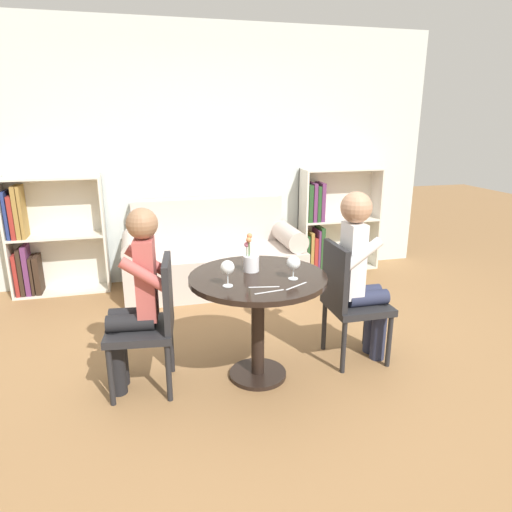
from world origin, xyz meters
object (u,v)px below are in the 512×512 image
flower_vase (251,261)px  chair_right (349,298)px  couch (213,259)px  person_left (135,298)px  bookshelf_right (328,222)px  bookshelf_left (44,240)px  wine_glass_right (294,263)px  person_right (361,271)px  wine_glass_left (228,268)px  chair_left (151,319)px

flower_vase → chair_right: bearing=-2.5°
couch → person_left: (-0.79, -1.78, 0.34)m
person_left → bookshelf_right: bearing=139.9°
bookshelf_left → wine_glass_right: 2.94m
person_left → chair_right: bearing=97.1°
person_right → person_left: bearing=90.4°
wine_glass_left → flower_vase: size_ratio=0.63×
bookshelf_right → flower_vase: bookshelf_right is taller
bookshelf_left → person_right: bearing=-39.8°
flower_vase → person_right: bearing=-2.3°
couch → person_right: bearing=-66.1°
chair_right → person_right: size_ratio=0.71×
chair_left → bookshelf_right: bearing=141.4°
wine_glass_left → wine_glass_right: 0.44m
couch → bookshelf_left: bookshelf_left is taller
bookshelf_right → couch: bearing=-169.2°
person_left → couch: bearing=163.1°
person_left → wine_glass_left: bearing=76.4°
bookshelf_right → wine_glass_right: size_ratio=7.78×
chair_right → wine_glass_right: 0.65m
couch → chair_right: 1.92m
chair_left → person_left: size_ratio=0.73×
chair_right → person_right: person_right is taller
wine_glass_left → flower_vase: bearing=49.6°
bookshelf_left → bookshelf_right: (3.10, -0.00, 0.01)m
wine_glass_left → person_right: bearing=11.8°
bookshelf_left → person_right: 3.21m
bookshelf_right → flower_vase: size_ratio=4.55×
chair_right → bookshelf_left: bearing=49.7°
couch → chair_left: 1.94m
person_right → couch: bearing=24.3°
chair_right → person_left: (-1.50, -0.00, 0.15)m
couch → chair_right: (0.70, -1.78, 0.18)m
bookshelf_right → chair_left: size_ratio=1.33×
bookshelf_left → chair_left: bearing=-64.8°
person_left → chair_left: bearing=85.4°
chair_left → chair_right: (1.41, 0.02, 0.00)m
chair_left → wine_glass_right: size_ratio=5.84×
wine_glass_left → person_left: bearing=159.4°
couch → flower_vase: 1.82m
couch → person_right: person_right is taller
person_left → wine_glass_left: (0.56, -0.21, 0.22)m
person_left → person_right: 1.58m
bookshelf_right → person_right: (-0.63, -2.05, 0.12)m
chair_right → wine_glass_left: (-0.93, -0.21, 0.37)m
person_left → bookshelf_left: bearing=-149.6°
bookshelf_right → person_left: size_ratio=0.98×
chair_left → flower_vase: (0.68, 0.05, 0.33)m
wine_glass_right → couch: bearing=95.9°
chair_right → person_left: bearing=90.5°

